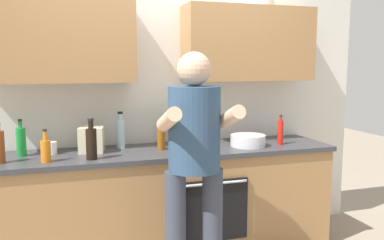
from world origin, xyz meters
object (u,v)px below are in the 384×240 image
bottle_juice (46,150)px  bottle_hotsauce (280,132)px  mixing_bowl (248,140)px  potted_herb (177,129)px  bottle_syrup (161,137)px  grocery_bag_rice (92,139)px  bottle_soy (91,143)px  bottle_soda (21,141)px  person_standing (194,157)px  bottle_oil (179,132)px  cup_coffee (52,148)px  bottle_water (121,133)px

bottle_juice → bottle_hotsauce: 1.93m
mixing_bowl → potted_herb: potted_herb is taller
mixing_bowl → bottle_juice: bearing=-176.7°
bottle_syrup → grocery_bag_rice: size_ratio=1.16×
grocery_bag_rice → mixing_bowl: bearing=-7.5°
bottle_hotsauce → bottle_soy: 1.61m
bottle_soda → grocery_bag_rice: size_ratio=1.37×
person_standing → bottle_oil: 0.65m
cup_coffee → bottle_soy: bearing=-43.1°
bottle_juice → cup_coffee: bottle_juice is taller
bottle_syrup → bottle_oil: bearing=-24.4°
bottle_juice → bottle_oil: (1.02, 0.11, 0.06)m
bottle_soda → mixing_bowl: (1.81, -0.17, -0.07)m
bottle_juice → bottle_hotsauce: (1.92, 0.07, 0.02)m
grocery_bag_rice → bottle_water: bearing=17.7°
bottle_syrup → cup_coffee: (-0.85, 0.08, -0.05)m
bottle_oil → bottle_syrup: (-0.14, 0.06, -0.04)m
bottle_oil → bottle_hotsauce: bottle_oil is taller
bottle_water → mixing_bowl: bottle_water is taller
bottle_soy → bottle_water: bearing=53.5°
person_standing → mixing_bowl: size_ratio=5.59×
person_standing → potted_herb: (0.11, 0.83, 0.06)m
bottle_soda → bottle_hotsauce: 2.12m
bottle_water → bottle_syrup: bottle_water is taller
person_standing → bottle_water: bearing=112.6°
bottle_oil → grocery_bag_rice: bearing=167.3°
bottle_oil → cup_coffee: bearing=171.5°
bottle_hotsauce → bottle_soy: size_ratio=0.85×
bottle_syrup → grocery_bag_rice: bearing=170.5°
bottle_juice → bottle_syrup: 0.90m
bottle_juice → cup_coffee: bearing=82.7°
bottle_water → grocery_bag_rice: bottle_water is taller
bottle_oil → cup_coffee: size_ratio=3.42×
bottle_juice → bottle_oil: 1.03m
bottle_oil → bottle_water: size_ratio=1.09×
bottle_hotsauce → cup_coffee: bearing=174.6°
bottle_soda → bottle_soy: (0.50, -0.27, 0.01)m
grocery_bag_rice → bottle_juice: bearing=-142.0°
bottle_soy → mixing_bowl: (1.31, 0.11, -0.08)m
mixing_bowl → grocery_bag_rice: size_ratio=1.45×
bottle_soda → bottle_water: bottle_water is taller
bottle_soda → bottle_syrup: bottle_soda is taller
person_standing → bottle_oil: (0.08, 0.65, 0.05)m
potted_herb → grocery_bag_rice: size_ratio=1.31×
bottle_juice → bottle_hotsauce: bearing=2.2°
person_standing → bottle_oil: size_ratio=5.00×
person_standing → bottle_oil: bearing=83.1°
person_standing → cup_coffee: person_standing is taller
person_standing → potted_herb: person_standing is taller
cup_coffee → potted_herb: size_ratio=0.36×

